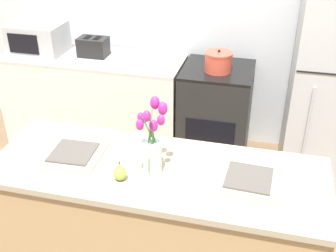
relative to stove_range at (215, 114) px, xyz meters
name	(u,v)px	position (x,y,z in m)	size (l,w,h in m)	color
back_wall	(217,1)	(-0.10, 0.40, 0.91)	(5.20, 0.08, 2.70)	silver
kitchen_island	(158,233)	(-0.10, -1.60, 0.02)	(1.80, 0.66, 0.93)	tan
back_counter	(96,100)	(-1.16, 0.00, 0.00)	(1.68, 0.60, 0.88)	silver
stove_range	(215,114)	(0.00, 0.00, 0.00)	(0.60, 0.61, 0.88)	black
refrigerator	(335,84)	(0.95, 0.00, 0.40)	(0.68, 0.67, 1.69)	#B7BABC
flower_vase	(152,146)	(-0.11, -1.64, 0.64)	(0.14, 0.18, 0.41)	silver
pear_figurine	(120,173)	(-0.25, -1.74, 0.53)	(0.07, 0.07, 0.11)	#9EBC47
plate_setting_left	(73,153)	(-0.58, -1.59, 0.49)	(0.33, 0.33, 0.02)	beige
plate_setting_right	(249,179)	(0.38, -1.59, 0.49)	(0.33, 0.33, 0.02)	beige
toaster	(93,47)	(-1.15, 0.03, 0.53)	(0.28, 0.18, 0.17)	black
cooking_pot	(218,62)	(0.01, -0.06, 0.52)	(0.23, 0.23, 0.19)	#CC4C38
microwave	(38,38)	(-1.68, 0.00, 0.58)	(0.48, 0.37, 0.27)	#B7BABC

